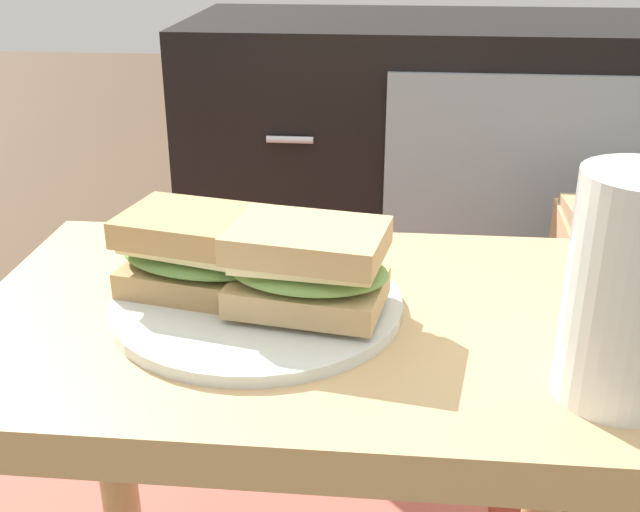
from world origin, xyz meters
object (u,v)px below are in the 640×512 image
object	(u,v)px
sandwich_front	(203,253)
beer_glass	(629,296)
sandwich_back	(311,267)
paper_bag	(612,327)
plate	(257,304)
tv_cabinet	(437,169)

from	to	relation	value
sandwich_front	beer_glass	xyz separation A→B (m)	(0.31, -0.11, 0.03)
sandwich_front	beer_glass	bearing A→B (deg)	-20.21
sandwich_front	sandwich_back	size ratio (longest dim) A/B	1.10
beer_glass	paper_bag	size ratio (longest dim) A/B	0.40
plate	beer_glass	world-z (taller)	beer_glass
paper_bag	plate	bearing A→B (deg)	-131.41
beer_glass	paper_bag	world-z (taller)	beer_glass
plate	sandwich_front	distance (m)	0.06
beer_glass	sandwich_front	bearing A→B (deg)	159.79
tv_cabinet	plate	xyz separation A→B (m)	(-0.20, -0.95, 0.17)
sandwich_front	tv_cabinet	bearing A→B (deg)	75.40
plate	beer_glass	size ratio (longest dim) A/B	1.52
plate	paper_bag	size ratio (longest dim) A/B	0.61
sandwich_back	plate	bearing A→B (deg)	161.70
plate	sandwich_front	world-z (taller)	sandwich_front
beer_glass	paper_bag	xyz separation A→B (m)	(0.18, 0.60, -0.35)
tv_cabinet	plate	size ratio (longest dim) A/B	4.02
tv_cabinet	sandwich_back	xyz separation A→B (m)	(-0.15, -0.96, 0.22)
plate	beer_glass	xyz separation A→B (m)	(0.26, -0.10, 0.07)
plate	sandwich_back	bearing A→B (deg)	-18.30
beer_glass	plate	bearing A→B (deg)	159.46
tv_cabinet	paper_bag	distance (m)	0.52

